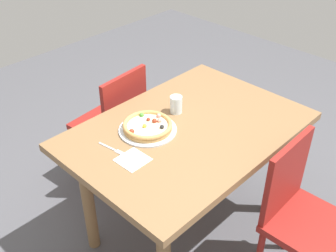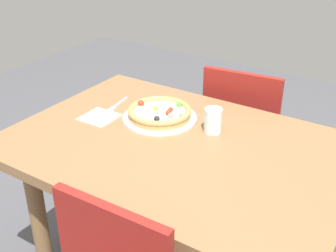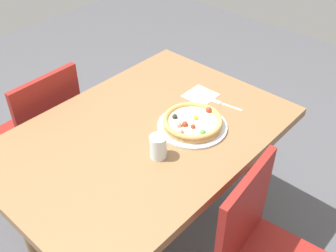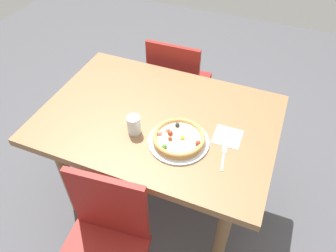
{
  "view_description": "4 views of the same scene",
  "coord_description": "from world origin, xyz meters",
  "px_view_note": "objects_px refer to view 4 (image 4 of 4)",
  "views": [
    {
      "loc": [
        1.39,
        1.2,
        2.05
      ],
      "look_at": [
        0.09,
        -0.07,
        0.8
      ],
      "focal_mm": 43.82,
      "sensor_mm": 36.0,
      "label": 1
    },
    {
      "loc": [
        -0.75,
        1.22,
        1.61
      ],
      "look_at": [
        0.09,
        -0.07,
        0.8
      ],
      "focal_mm": 46.55,
      "sensor_mm": 36.0,
      "label": 2
    },
    {
      "loc": [
        -0.94,
        -0.99,
        1.88
      ],
      "look_at": [
        0.09,
        -0.07,
        0.8
      ],
      "focal_mm": 42.52,
      "sensor_mm": 36.0,
      "label": 3
    },
    {
      "loc": [
        0.54,
        -1.19,
        1.99
      ],
      "look_at": [
        0.09,
        -0.07,
        0.8
      ],
      "focal_mm": 34.37,
      "sensor_mm": 36.0,
      "label": 4
    }
  ],
  "objects_px": {
    "chair_near": "(104,248)",
    "napkin": "(228,137)",
    "chair_far": "(178,84)",
    "drinking_glass": "(134,125)",
    "plate": "(179,141)",
    "dining_table": "(159,130)",
    "pizza": "(179,138)",
    "fork": "(224,155)"
  },
  "relations": [
    {
      "from": "chair_near",
      "to": "drinking_glass",
      "type": "relative_size",
      "value": 8.86
    },
    {
      "from": "plate",
      "to": "fork",
      "type": "relative_size",
      "value": 1.89
    },
    {
      "from": "dining_table",
      "to": "napkin",
      "type": "relative_size",
      "value": 9.25
    },
    {
      "from": "dining_table",
      "to": "chair_near",
      "type": "bearing_deg",
      "value": -90.3
    },
    {
      "from": "dining_table",
      "to": "fork",
      "type": "distance_m",
      "value": 0.45
    },
    {
      "from": "fork",
      "to": "drinking_glass",
      "type": "xyz_separation_m",
      "value": [
        -0.48,
        -0.02,
        0.05
      ]
    },
    {
      "from": "fork",
      "to": "napkin",
      "type": "bearing_deg",
      "value": -2.79
    },
    {
      "from": "dining_table",
      "to": "plate",
      "type": "bearing_deg",
      "value": -38.45
    },
    {
      "from": "dining_table",
      "to": "drinking_glass",
      "type": "distance_m",
      "value": 0.23
    },
    {
      "from": "plate",
      "to": "drinking_glass",
      "type": "xyz_separation_m",
      "value": [
        -0.24,
        -0.02,
        0.05
      ]
    },
    {
      "from": "chair_near",
      "to": "napkin",
      "type": "distance_m",
      "value": 0.82
    },
    {
      "from": "chair_near",
      "to": "pizza",
      "type": "distance_m",
      "value": 0.64
    },
    {
      "from": "chair_far",
      "to": "drinking_glass",
      "type": "height_order",
      "value": "chair_far"
    },
    {
      "from": "plate",
      "to": "fork",
      "type": "height_order",
      "value": "plate"
    },
    {
      "from": "chair_far",
      "to": "dining_table",
      "type": "bearing_deg",
      "value": -80.24
    },
    {
      "from": "fork",
      "to": "drinking_glass",
      "type": "bearing_deg",
      "value": 82.85
    },
    {
      "from": "pizza",
      "to": "drinking_glass",
      "type": "bearing_deg",
      "value": -175.71
    },
    {
      "from": "plate",
      "to": "fork",
      "type": "bearing_deg",
      "value": -0.62
    },
    {
      "from": "chair_near",
      "to": "plate",
      "type": "distance_m",
      "value": 0.63
    },
    {
      "from": "chair_far",
      "to": "drinking_glass",
      "type": "distance_m",
      "value": 0.89
    },
    {
      "from": "chair_far",
      "to": "plate",
      "type": "relative_size",
      "value": 2.86
    },
    {
      "from": "chair_near",
      "to": "napkin",
      "type": "height_order",
      "value": "chair_near"
    },
    {
      "from": "dining_table",
      "to": "chair_far",
      "type": "xyz_separation_m",
      "value": [
        -0.13,
        0.67,
        -0.17
      ]
    },
    {
      "from": "chair_far",
      "to": "napkin",
      "type": "height_order",
      "value": "chair_far"
    },
    {
      "from": "chair_near",
      "to": "plate",
      "type": "xyz_separation_m",
      "value": [
        0.18,
        0.53,
        0.29
      ]
    },
    {
      "from": "chair_near",
      "to": "fork",
      "type": "distance_m",
      "value": 0.73
    },
    {
      "from": "napkin",
      "to": "dining_table",
      "type": "bearing_deg",
      "value": 178.75
    },
    {
      "from": "chair_near",
      "to": "plate",
      "type": "height_order",
      "value": "chair_near"
    },
    {
      "from": "chair_near",
      "to": "chair_far",
      "type": "distance_m",
      "value": 1.34
    },
    {
      "from": "drinking_glass",
      "to": "fork",
      "type": "bearing_deg",
      "value": 1.88
    },
    {
      "from": "chair_near",
      "to": "drinking_glass",
      "type": "bearing_deg",
      "value": -88.49
    },
    {
      "from": "plate",
      "to": "chair_near",
      "type": "bearing_deg",
      "value": -108.39
    },
    {
      "from": "chair_far",
      "to": "pizza",
      "type": "bearing_deg",
      "value": -70.72
    },
    {
      "from": "plate",
      "to": "fork",
      "type": "xyz_separation_m",
      "value": [
        0.24,
        -0.0,
        -0.0
      ]
    },
    {
      "from": "chair_far",
      "to": "fork",
      "type": "height_order",
      "value": "chair_far"
    },
    {
      "from": "dining_table",
      "to": "pizza",
      "type": "relative_size",
      "value": 4.84
    },
    {
      "from": "dining_table",
      "to": "plate",
      "type": "height_order",
      "value": "plate"
    },
    {
      "from": "dining_table",
      "to": "pizza",
      "type": "height_order",
      "value": "pizza"
    },
    {
      "from": "napkin",
      "to": "chair_far",
      "type": "bearing_deg",
      "value": 127.98
    },
    {
      "from": "pizza",
      "to": "napkin",
      "type": "relative_size",
      "value": 1.91
    },
    {
      "from": "drinking_glass",
      "to": "napkin",
      "type": "xyz_separation_m",
      "value": [
        0.46,
        0.15,
        -0.05
      ]
    },
    {
      "from": "fork",
      "to": "drinking_glass",
      "type": "distance_m",
      "value": 0.48
    }
  ]
}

